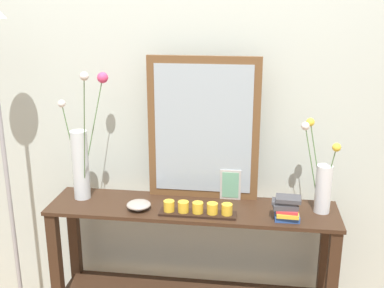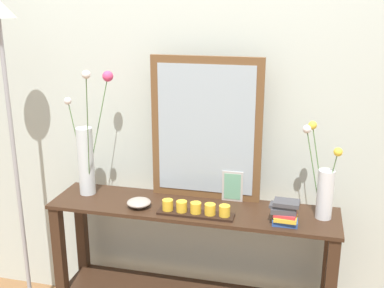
# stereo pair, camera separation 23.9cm
# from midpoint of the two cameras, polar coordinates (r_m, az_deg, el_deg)

# --- Properties ---
(wall_back) EXTENTS (6.40, 0.08, 2.70)m
(wall_back) POSITION_cam_midpoint_polar(r_m,az_deg,el_deg) (2.62, -1.74, 5.90)
(wall_back) COLOR beige
(wall_back) RESTS_ON ground
(console_table) EXTENTS (1.53, 0.35, 0.81)m
(console_table) POSITION_cam_midpoint_polar(r_m,az_deg,el_deg) (2.65, -2.65, -13.56)
(console_table) COLOR #382316
(console_table) RESTS_ON ground
(mirror_leaning) EXTENTS (0.60, 0.03, 0.78)m
(mirror_leaning) POSITION_cam_midpoint_polar(r_m,az_deg,el_deg) (2.51, -1.35, 1.76)
(mirror_leaning) COLOR brown
(mirror_leaning) RESTS_ON console_table
(tall_vase_left) EXTENTS (0.25, 0.26, 0.72)m
(tall_vase_left) POSITION_cam_midpoint_polar(r_m,az_deg,el_deg) (2.63, -15.77, -1.58)
(tall_vase_left) COLOR silver
(tall_vase_left) RESTS_ON console_table
(vase_right) EXTENTS (0.19, 0.12, 0.48)m
(vase_right) POSITION_cam_midpoint_polar(r_m,az_deg,el_deg) (2.45, 12.84, -4.59)
(vase_right) COLOR silver
(vase_right) RESTS_ON console_table
(candle_tray) EXTENTS (0.39, 0.09, 0.07)m
(candle_tray) POSITION_cam_midpoint_polar(r_m,az_deg,el_deg) (2.41, -2.16, -7.98)
(candle_tray) COLOR black
(candle_tray) RESTS_ON console_table
(picture_frame_small) EXTENTS (0.11, 0.01, 0.17)m
(picture_frame_small) POSITION_cam_midpoint_polar(r_m,az_deg,el_deg) (2.57, 2.02, -4.98)
(picture_frame_small) COLOR #B7B2AD
(picture_frame_small) RESTS_ON console_table
(decorative_bowl) EXTENTS (0.13, 0.13, 0.04)m
(decorative_bowl) POSITION_cam_midpoint_polar(r_m,az_deg,el_deg) (2.50, -9.21, -7.33)
(decorative_bowl) COLOR #9E9389
(decorative_bowl) RESTS_ON console_table
(book_stack) EXTENTS (0.15, 0.11, 0.12)m
(book_stack) POSITION_cam_midpoint_polar(r_m,az_deg,el_deg) (2.37, 8.55, -7.76)
(book_stack) COLOR #2D519E
(book_stack) RESTS_ON console_table
(floor_lamp) EXTENTS (0.24, 0.24, 1.87)m
(floor_lamp) POSITION_cam_midpoint_polar(r_m,az_deg,el_deg) (2.66, -24.62, 2.53)
(floor_lamp) COLOR #9E9EA3
(floor_lamp) RESTS_ON ground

